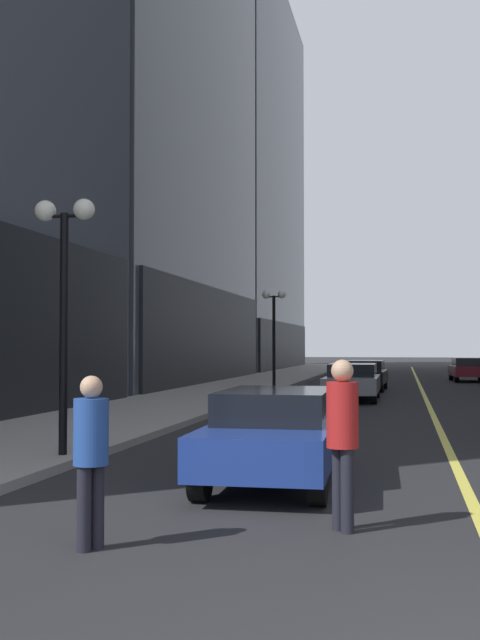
% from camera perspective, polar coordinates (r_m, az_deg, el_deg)
% --- Properties ---
extents(ground_plane, '(200.00, 200.00, 0.00)m').
position_cam_1_polar(ground_plane, '(39.46, 13.13, -4.74)').
color(ground_plane, '#262628').
extents(sidewalk_left, '(4.50, 78.00, 0.15)m').
position_cam_1_polar(sidewalk_left, '(40.14, 1.24, -4.63)').
color(sidewalk_left, '#9E9991').
rests_on(sidewalk_left, ground).
extents(lane_centre_stripe, '(0.16, 70.00, 0.01)m').
position_cam_1_polar(lane_centre_stripe, '(39.46, 13.13, -4.73)').
color(lane_centre_stripe, '#E5D64C').
rests_on(lane_centre_stripe, ground).
extents(building_left_far, '(12.65, 26.00, 32.61)m').
position_cam_1_polar(building_left_far, '(67.85, -1.96, 10.20)').
color(building_left_far, '#4C515B').
rests_on(building_left_far, ground).
extents(car_blue, '(1.82, 4.30, 1.32)m').
position_cam_1_polar(car_blue, '(11.25, 2.62, -8.27)').
color(car_blue, navy).
rests_on(car_blue, ground).
extents(car_grey, '(1.87, 4.73, 1.32)m').
position_cam_1_polar(car_grey, '(28.30, 8.30, -4.43)').
color(car_grey, slate).
rests_on(car_grey, ground).
extents(car_black, '(1.97, 4.50, 1.32)m').
position_cam_1_polar(car_black, '(34.89, 9.19, -3.95)').
color(car_black, black).
rests_on(car_black, ground).
extents(car_maroon, '(2.01, 4.21, 1.32)m').
position_cam_1_polar(car_maroon, '(44.68, 16.52, -3.45)').
color(car_maroon, maroon).
rests_on(car_maroon, ground).
extents(pedestrian_in_blue_hoodie, '(0.46, 0.46, 1.67)m').
position_cam_1_polar(pedestrian_in_blue_hoodie, '(7.68, -10.94, -9.27)').
color(pedestrian_in_blue_hoodie, black).
rests_on(pedestrian_in_blue_hoodie, ground).
extents(pedestrian_in_red_jacket, '(0.48, 0.48, 1.82)m').
position_cam_1_polar(pedestrian_in_red_jacket, '(8.34, 7.58, -8.06)').
color(pedestrian_in_red_jacket, black).
rests_on(pedestrian_in_red_jacket, ground).
extents(street_lamp_left_near, '(1.06, 0.36, 4.43)m').
position_cam_1_polar(street_lamp_left_near, '(13.33, -12.85, 3.70)').
color(street_lamp_left_near, black).
rests_on(street_lamp_left_near, ground).
extents(street_lamp_left_far, '(1.06, 0.36, 4.43)m').
position_cam_1_polar(street_lamp_left_far, '(34.19, 2.52, 0.23)').
color(street_lamp_left_far, black).
rests_on(street_lamp_left_far, ground).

